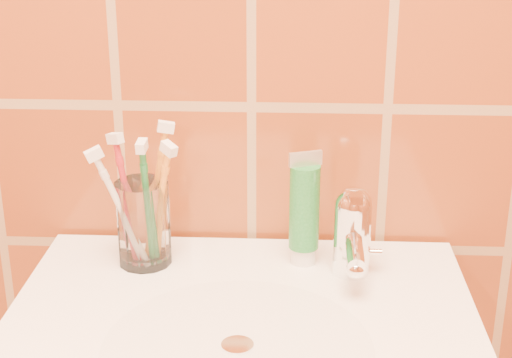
{
  "coord_description": "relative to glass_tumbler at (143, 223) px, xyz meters",
  "views": [
    {
      "loc": [
        0.06,
        0.18,
        1.33
      ],
      "look_at": [
        0.01,
        1.08,
        0.98
      ],
      "focal_mm": 55.0,
      "sensor_mm": 36.0,
      "label": 1
    }
  ],
  "objects": [
    {
      "name": "toothbrush_0",
      "position": [
        -0.02,
        -0.02,
        0.03
      ],
      "size": [
        0.13,
        0.12,
        0.18
      ],
      "primitive_type": null,
      "rotation": [
        0.36,
        0.0,
        -1.13
      ],
      "color": "silver",
      "rests_on": "glass_tumbler"
    },
    {
      "name": "toothpaste_tube",
      "position": [
        0.21,
        0.01,
        0.02
      ],
      "size": [
        0.04,
        0.04,
        0.16
      ],
      "rotation": [
        0.0,
        0.0,
        0.35
      ],
      "color": "white",
      "rests_on": "pedestal_sink"
    },
    {
      "name": "toothbrush_4",
      "position": [
        -0.02,
        0.0,
        0.03
      ],
      "size": [
        0.09,
        0.09,
        0.19
      ],
      "primitive_type": null,
      "rotation": [
        0.2,
        0.0,
        -2.17
      ],
      "color": "#B0252F",
      "rests_on": "glass_tumbler"
    },
    {
      "name": "glass_tumbler",
      "position": [
        0.0,
        0.0,
        0.0
      ],
      "size": [
        0.08,
        0.08,
        0.11
      ],
      "primitive_type": "cylinder",
      "rotation": [
        0.0,
        0.0,
        0.17
      ],
      "color": "white",
      "rests_on": "pedestal_sink"
    },
    {
      "name": "toothbrush_2",
      "position": [
        0.02,
        0.01,
        0.04
      ],
      "size": [
        0.08,
        0.07,
        0.2
      ],
      "primitive_type": null,
      "rotation": [
        0.19,
        0.0,
        1.77
      ],
      "color": "orange",
      "rests_on": "glass_tumbler"
    },
    {
      "name": "toothbrush_1",
      "position": [
        0.01,
        -0.01,
        0.03
      ],
      "size": [
        0.03,
        0.08,
        0.19
      ],
      "primitive_type": null,
      "rotation": [
        0.15,
        0.0,
        -0.05
      ],
      "color": "#1F7537",
      "rests_on": "glass_tumbler"
    },
    {
      "name": "toothbrush_3",
      "position": [
        0.02,
        -0.01,
        0.03
      ],
      "size": [
        0.12,
        0.12,
        0.19
      ],
      "primitive_type": null,
      "rotation": [
        0.29,
        0.0,
        0.82
      ],
      "color": "orange",
      "rests_on": "glass_tumbler"
    },
    {
      "name": "faucet",
      "position": [
        0.27,
        -0.02,
        0.01
      ],
      "size": [
        0.05,
        0.11,
        0.12
      ],
      "color": "white",
      "rests_on": "pedestal_sink"
    }
  ]
}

